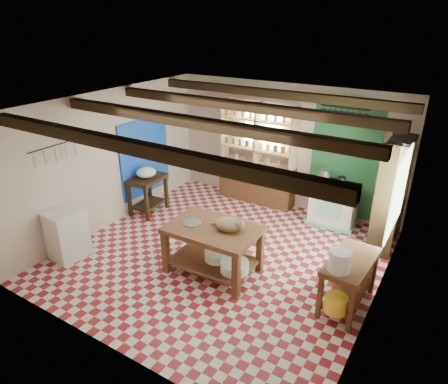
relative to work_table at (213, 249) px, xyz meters
The scene contains 30 objects.
floor 0.61m from the work_table, 103.85° to the left, with size 5.00×5.00×0.02m, color maroon.
ceiling 2.25m from the work_table, 103.85° to the left, with size 5.00×5.00×0.02m, color #4C4D52.
wall_back 3.08m from the work_table, 92.13° to the left, with size 5.00×0.04×2.60m, color beige.
wall_front 2.25m from the work_table, 93.05° to the right, with size 5.00×0.04×2.60m, color beige.
wall_left 2.80m from the work_table, behind, with size 0.04×5.00×2.60m, color beige.
wall_right 2.59m from the work_table, 10.52° to the left, with size 0.04×5.00×2.60m, color beige.
ceiling_beams 2.13m from the work_table, 103.85° to the left, with size 5.00×3.80×0.15m, color black.
blue_wall_patch 2.99m from the work_table, 152.48° to the left, with size 0.04×1.40×1.60m, color #184AB7.
green_wall_patch 3.24m from the work_table, 68.62° to the left, with size 1.30×0.04×2.30m, color #21532C.
window_back 3.26m from the work_table, 101.77° to the left, with size 0.90×0.02×0.80m, color silver.
window_right 2.95m from the work_table, 31.34° to the left, with size 0.02×1.30×1.20m, color silver.
utensil_rail 3.00m from the work_table, 163.48° to the right, with size 0.06×0.90×0.28m, color black.
pot_rack 3.27m from the work_table, 65.42° to the left, with size 0.86×0.12×0.36m, color black.
shelving_unit 2.92m from the work_table, 103.47° to the left, with size 1.70×0.34×2.20m, color #DCB27F.
tall_rack 3.18m from the work_table, 45.95° to the left, with size 0.40×0.86×2.00m, color black.
work_table is the anchor object (origin of this frame).
stove 2.83m from the work_table, 66.54° to the left, with size 0.86×0.58×0.85m, color white.
prep_table 2.54m from the work_table, 155.30° to the left, with size 0.54×0.78×0.79m, color black.
white_cabinet 2.51m from the work_table, 158.07° to the right, with size 0.48×0.57×0.86m, color white.
right_counter 2.09m from the work_table, ahead, with size 0.53×1.07×0.77m, color brown.
cat 0.56m from the work_table, 12.84° to the left, with size 0.43×0.33×0.19m, color #8C7951.
steel_tray 0.54m from the work_table, behind, with size 0.30×0.30×0.02m, color #939399.
basin_large 0.14m from the work_table, 46.53° to the left, with size 0.42×0.42×0.14m, color white.
basin_small 0.47m from the work_table, 11.00° to the right, with size 0.44×0.44×0.16m, color white.
kettle_left 2.79m from the work_table, 71.31° to the left, with size 0.22×0.22×0.26m, color #939399.
kettle_right 2.92m from the work_table, 64.73° to the left, with size 0.14×0.14×0.18m, color black.
enamel_bowl 2.59m from the work_table, 155.30° to the left, with size 0.40×0.40×0.20m, color white.
white_bucket 2.06m from the work_table, ahead, with size 0.29×0.29×0.29m, color white.
wicker_basket 2.17m from the work_table, 16.04° to the left, with size 0.43×0.34×0.30m, color #A57442.
yellow_tub 2.05m from the work_table, ahead, with size 0.31×0.31×0.23m, color yellow.
Camera 1 is at (3.12, -4.96, 3.83)m, focal length 32.00 mm.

